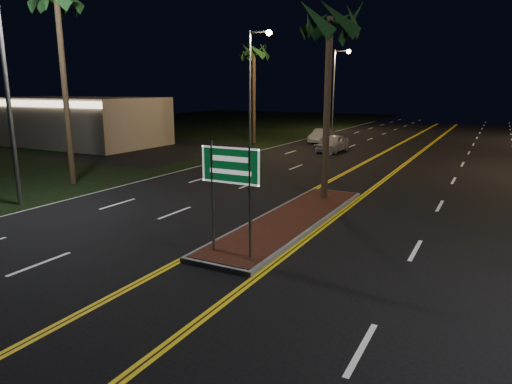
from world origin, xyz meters
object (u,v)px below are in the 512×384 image
Objects in this scene: streetlight_left_mid at (254,76)px; highway_sign at (231,176)px; commercial_building at (75,121)px; palm_median at (330,23)px; streetlight_left_near at (10,64)px; car_far at (322,135)px; median_island at (291,220)px; palm_left_far at (254,52)px; palm_left_near at (57,2)px; car_near at (333,142)px; streetlight_left_far at (337,80)px.

highway_sign is at bearing -63.41° from streetlight_left_mid.
palm_median is (26.00, -9.49, 5.27)m from commercial_building.
streetlight_left_near is 1.00× the size of streetlight_left_mid.
car_far is at bearing 105.08° from highway_sign.
palm_median is at bearing 90.00° from median_island.
median_island is 25.76m from palm_left_far.
palm_left_near reaches higher than highway_sign.
palm_median is at bearing -69.78° from car_near.
car_near is (-4.78, 15.31, -6.51)m from palm_median.
palm_left_near is 2.30× the size of car_far.
palm_median is 21.69m from palm_left_far.
car_far is (-2.87, 5.38, -0.05)m from car_near.
palm_left_near is 1.11× the size of palm_left_far.
streetlight_left_mid is (-10.61, 21.20, 3.25)m from highway_sign.
commercial_building is 1.67× the size of streetlight_left_mid.
streetlight_left_near is at bearing 173.53° from highway_sign.
streetlight_left_near is 1.02× the size of palm_left_far.
median_island is 2.41× the size of car_far.
palm_median is 1.95× the size of car_far.
streetlight_left_mid is (15.39, 4.01, 3.65)m from commercial_building.
commercial_building is 3.52× the size of car_far.
streetlight_left_far reaches higher than car_near.
car_far is at bearing 31.79° from palm_left_far.
palm_median reaches higher than median_island.
car_near is at bearing 107.33° from palm_median.
streetlight_left_mid reaches higher than car_far.
streetlight_left_near is 24.19m from palm_left_far.
commercial_building is at bearing -148.75° from palm_left_far.
palm_median reaches higher than car_near.
palm_median is at bearing 90.00° from highway_sign.
car_far is (5.15, 3.19, -7.04)m from palm_left_far.
streetlight_left_near is at bearing -102.09° from car_near.
palm_median is 17.31m from car_near.
streetlight_left_near reaches higher than car_far.
median_island is at bearing -72.86° from car_near.
commercial_building is at bearing 138.39° from palm_left_near.
highway_sign reaches higher than car_far.
car_far is (2.96, 27.19, -4.95)m from streetlight_left_near.
commercial_building is 1.81× the size of palm_median.
car_near is (-4.78, 18.81, 0.68)m from median_island.
streetlight_left_mid is 2.11× the size of car_far.
palm_left_near is at bearing 157.40° from highway_sign.
median_island is 12.36m from streetlight_left_near.
commercial_building is at bearing 153.45° from median_island.
streetlight_left_near reaches higher than median_island.
streetlight_left_near is at bearing -84.79° from palm_left_far.
streetlight_left_far is at bearing 87.00° from palm_left_near.
streetlight_left_mid reaches higher than palm_left_far.
commercial_building is at bearing -165.39° from streetlight_left_mid.
car_far is at bearing 110.29° from palm_median.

